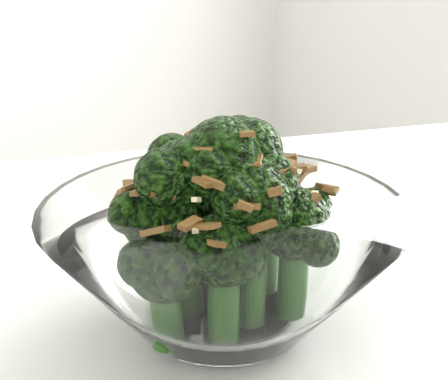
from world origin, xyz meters
TOP-DOWN VIEW (x-y plane):
  - broccoli_dish at (-0.11, -0.12)m, footprint 0.25×0.25m

SIDE VIEW (x-z plane):
  - broccoli_dish at x=-0.11m, z-range 0.73..0.89m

